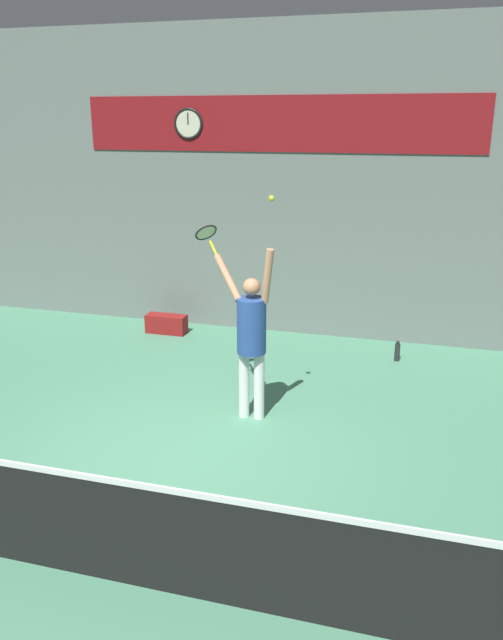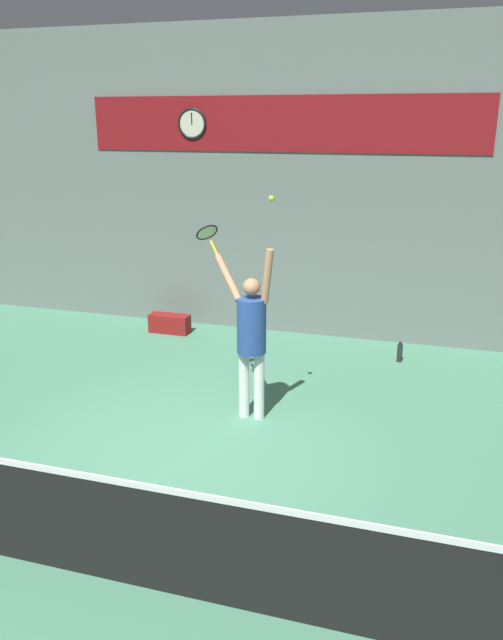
# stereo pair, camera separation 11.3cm
# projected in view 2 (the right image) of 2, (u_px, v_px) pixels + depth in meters

# --- Properties ---
(ground_plane) EXTENTS (18.00, 18.00, 0.00)m
(ground_plane) POSITION_uv_depth(u_px,v_px,m) (164.00, 470.00, 6.58)
(ground_plane) COLOR #4C8C6B
(back_wall) EXTENTS (18.00, 0.10, 5.00)m
(back_wall) POSITION_uv_depth(u_px,v_px,m) (279.00, 185.00, 10.18)
(back_wall) COLOR slate
(back_wall) RESTS_ON ground_plane
(sponsor_banner) EXTENTS (6.47, 0.02, 0.86)m
(sponsor_banner) POSITION_uv_depth(u_px,v_px,m) (279.00, 124.00, 9.83)
(sponsor_banner) COLOR maroon
(scoreboard_clock) EXTENTS (0.50, 0.05, 0.50)m
(scoreboard_clock) POSITION_uv_depth(u_px,v_px,m) (192.00, 124.00, 10.21)
(scoreboard_clock) COLOR beige
(court_net) EXTENTS (8.09, 0.07, 1.06)m
(court_net) POSITION_uv_depth(u_px,v_px,m) (76.00, 521.00, 4.94)
(court_net) COLOR #333333
(court_net) RESTS_ON ground_plane
(tennis_player) EXTENTS (0.87, 0.53, 2.15)m
(tennis_player) POSITION_uv_depth(u_px,v_px,m) (251.00, 333.00, 7.42)
(tennis_player) COLOR white
(tennis_player) RESTS_ON ground_plane
(tennis_racket) EXTENTS (0.39, 0.37, 0.37)m
(tennis_racket) POSITION_uv_depth(u_px,v_px,m) (208.00, 234.00, 7.69)
(tennis_racket) COLOR yellow
(tennis_ball) EXTENTS (0.07, 0.07, 0.07)m
(tennis_ball) POSITION_uv_depth(u_px,v_px,m) (271.00, 198.00, 6.78)
(tennis_ball) COLOR #CCDB2D
(water_bottle) EXTENTS (0.08, 0.08, 0.31)m
(water_bottle) POSITION_uv_depth(u_px,v_px,m) (400.00, 353.00, 9.48)
(water_bottle) COLOR #262628
(water_bottle) RESTS_ON ground_plane
(equipment_bag) EXTENTS (0.70, 0.27, 0.32)m
(equipment_bag) POSITION_uv_depth(u_px,v_px,m) (170.00, 323.00, 10.78)
(equipment_bag) COLOR maroon
(equipment_bag) RESTS_ON ground_plane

